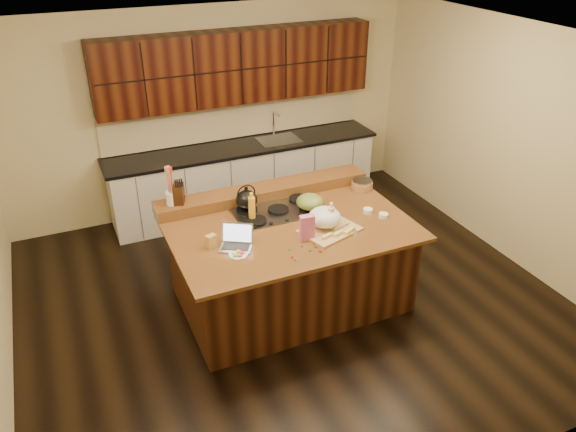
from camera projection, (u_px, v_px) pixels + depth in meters
name	position (u px, v px, depth m)	size (l,w,h in m)	color
room	(290.00, 187.00, 5.41)	(5.52, 5.02, 2.72)	black
island	(290.00, 263.00, 5.84)	(2.40, 1.60, 0.92)	black
back_ledge	(264.00, 191.00, 6.15)	(2.40, 0.30, 0.12)	black
cooktop	(278.00, 211.00, 5.85)	(0.92, 0.52, 0.05)	gray
back_counter	(243.00, 141.00, 7.48)	(3.70, 0.66, 2.40)	silver
kettle	(247.00, 200.00, 5.78)	(0.23, 0.23, 0.20)	black
green_bowl	(310.00, 202.00, 5.80)	(0.28, 0.28, 0.15)	olive
laptop	(236.00, 241.00, 5.25)	(0.37, 0.35, 0.21)	#B7B7BC
oil_bottle	(252.00, 210.00, 5.62)	(0.07, 0.07, 0.27)	gold
vinegar_bottle	(331.00, 219.00, 5.48)	(0.06, 0.06, 0.25)	silver
wooden_tray	(326.00, 220.00, 5.50)	(0.64, 0.54, 0.22)	tan
ramekin_a	(368.00, 211.00, 5.84)	(0.10, 0.10, 0.04)	white
ramekin_b	(383.00, 216.00, 5.75)	(0.10, 0.10, 0.04)	white
ramekin_c	(363.00, 189.00, 6.29)	(0.10, 0.10, 0.04)	white
strainer_bowl	(362.00, 185.00, 6.32)	(0.24, 0.24, 0.09)	#996B3F
kitchen_timer	(354.00, 230.00, 5.46)	(0.08, 0.08, 0.07)	silver
pink_bag	(307.00, 228.00, 5.32)	(0.14, 0.07, 0.26)	#CB5F9D
candy_plate	(238.00, 255.00, 5.13)	(0.18, 0.18, 0.01)	white
package_box	(211.00, 241.00, 5.22)	(0.09, 0.06, 0.13)	#BA9341
utensil_crock	(172.00, 198.00, 5.73)	(0.12, 0.12, 0.14)	white
knife_block	(179.00, 194.00, 5.74)	(0.10, 0.16, 0.20)	black
gumdrop_0	(320.00, 251.00, 5.18)	(0.02, 0.02, 0.02)	red
gumdrop_1	(302.00, 246.00, 5.26)	(0.02, 0.02, 0.02)	#198C26
gumdrop_2	(316.00, 247.00, 5.24)	(0.02, 0.02, 0.02)	red
gumdrop_3	(310.00, 251.00, 5.18)	(0.02, 0.02, 0.02)	#198C26
gumdrop_4	(327.00, 244.00, 5.28)	(0.02, 0.02, 0.02)	red
gumdrop_5	(317.00, 246.00, 5.25)	(0.02, 0.02, 0.02)	#198C26
gumdrop_6	(292.00, 257.00, 5.09)	(0.02, 0.02, 0.02)	red
gumdrop_7	(315.00, 245.00, 5.27)	(0.02, 0.02, 0.02)	#198C26
gumdrop_8	(314.00, 243.00, 5.30)	(0.02, 0.02, 0.02)	red
gumdrop_9	(290.00, 249.00, 5.20)	(0.02, 0.02, 0.02)	#198C26
gumdrop_10	(321.00, 251.00, 5.17)	(0.02, 0.02, 0.02)	red
gumdrop_11	(296.00, 260.00, 5.05)	(0.02, 0.02, 0.02)	#198C26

